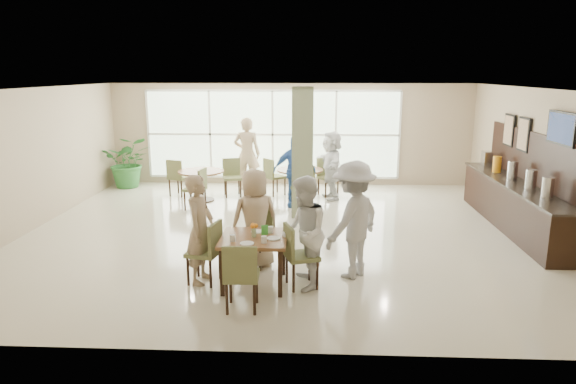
{
  "coord_description": "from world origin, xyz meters",
  "views": [
    {
      "loc": [
        0.61,
        -9.74,
        3.12
      ],
      "look_at": [
        0.2,
        -1.2,
        1.1
      ],
      "focal_mm": 32.0,
      "sensor_mm": 36.0,
      "label": 1
    }
  ],
  "objects_px": {
    "round_table_left": "(201,178)",
    "teen_left": "(200,229)",
    "teen_right": "(304,233)",
    "adult_standing": "(247,154)",
    "teen_standing": "(353,220)",
    "adult_b": "(332,165)",
    "potted_plant": "(128,162)",
    "buffet_counter": "(514,201)",
    "main_table": "(254,243)",
    "adult_a": "(295,171)",
    "round_table_right": "(300,176)",
    "teen_far": "(255,219)"
  },
  "relations": [
    {
      "from": "adult_b",
      "to": "teen_left",
      "type": "bearing_deg",
      "value": -32.97
    },
    {
      "from": "main_table",
      "to": "adult_standing",
      "type": "height_order",
      "value": "adult_standing"
    },
    {
      "from": "teen_standing",
      "to": "adult_standing",
      "type": "xyz_separation_m",
      "value": [
        -2.37,
        5.92,
        0.06
      ]
    },
    {
      "from": "teen_standing",
      "to": "teen_right",
      "type": "bearing_deg",
      "value": -19.3
    },
    {
      "from": "round_table_right",
      "to": "adult_standing",
      "type": "height_order",
      "value": "adult_standing"
    },
    {
      "from": "adult_a",
      "to": "teen_far",
      "type": "bearing_deg",
      "value": -100.02
    },
    {
      "from": "buffet_counter",
      "to": "potted_plant",
      "type": "bearing_deg",
      "value": 159.73
    },
    {
      "from": "round_table_left",
      "to": "teen_far",
      "type": "relative_size",
      "value": 0.69
    },
    {
      "from": "buffet_counter",
      "to": "adult_standing",
      "type": "bearing_deg",
      "value": 151.07
    },
    {
      "from": "teen_standing",
      "to": "adult_standing",
      "type": "distance_m",
      "value": 6.38
    },
    {
      "from": "teen_standing",
      "to": "adult_b",
      "type": "xyz_separation_m",
      "value": [
        -0.15,
        4.99,
        -0.06
      ]
    },
    {
      "from": "main_table",
      "to": "adult_standing",
      "type": "bearing_deg",
      "value": 98.06
    },
    {
      "from": "potted_plant",
      "to": "teen_left",
      "type": "bearing_deg",
      "value": -62.19
    },
    {
      "from": "main_table",
      "to": "teen_standing",
      "type": "height_order",
      "value": "teen_standing"
    },
    {
      "from": "buffet_counter",
      "to": "teen_right",
      "type": "distance_m",
      "value": 5.27
    },
    {
      "from": "round_table_left",
      "to": "teen_left",
      "type": "distance_m",
      "value": 5.09
    },
    {
      "from": "adult_standing",
      "to": "teen_standing",
      "type": "bearing_deg",
      "value": 114.03
    },
    {
      "from": "teen_far",
      "to": "adult_a",
      "type": "relative_size",
      "value": 0.96
    },
    {
      "from": "round_table_left",
      "to": "teen_standing",
      "type": "bearing_deg",
      "value": -54.21
    },
    {
      "from": "round_table_right",
      "to": "buffet_counter",
      "type": "distance_m",
      "value": 4.94
    },
    {
      "from": "potted_plant",
      "to": "teen_far",
      "type": "relative_size",
      "value": 0.86
    },
    {
      "from": "adult_a",
      "to": "adult_b",
      "type": "xyz_separation_m",
      "value": [
        0.89,
        0.78,
        0.0
      ]
    },
    {
      "from": "teen_right",
      "to": "teen_standing",
      "type": "distance_m",
      "value": 0.88
    },
    {
      "from": "main_table",
      "to": "teen_standing",
      "type": "distance_m",
      "value": 1.55
    },
    {
      "from": "round_table_left",
      "to": "teen_right",
      "type": "height_order",
      "value": "teen_right"
    },
    {
      "from": "adult_b",
      "to": "adult_standing",
      "type": "bearing_deg",
      "value": -123.84
    },
    {
      "from": "adult_b",
      "to": "round_table_right",
      "type": "bearing_deg",
      "value": -98.7
    },
    {
      "from": "round_table_right",
      "to": "buffet_counter",
      "type": "height_order",
      "value": "buffet_counter"
    },
    {
      "from": "teen_left",
      "to": "buffet_counter",
      "type": "bearing_deg",
      "value": -53.35
    },
    {
      "from": "adult_standing",
      "to": "teen_right",
      "type": "bearing_deg",
      "value": 106.5
    },
    {
      "from": "adult_b",
      "to": "adult_standing",
      "type": "relative_size",
      "value": 0.87
    },
    {
      "from": "adult_standing",
      "to": "buffet_counter",
      "type": "bearing_deg",
      "value": 153.26
    },
    {
      "from": "teen_right",
      "to": "adult_b",
      "type": "bearing_deg",
      "value": 168.11
    },
    {
      "from": "round_table_left",
      "to": "buffet_counter",
      "type": "xyz_separation_m",
      "value": [
        6.81,
        -1.95,
        -0.03
      ]
    },
    {
      "from": "round_table_left",
      "to": "adult_b",
      "type": "xyz_separation_m",
      "value": [
        3.2,
        0.34,
        0.27
      ]
    },
    {
      "from": "teen_right",
      "to": "adult_standing",
      "type": "bearing_deg",
      "value": -171.4
    },
    {
      "from": "teen_far",
      "to": "round_table_left",
      "type": "bearing_deg",
      "value": -91.86
    },
    {
      "from": "teen_right",
      "to": "adult_standing",
      "type": "distance_m",
      "value": 6.59
    },
    {
      "from": "round_table_right",
      "to": "teen_far",
      "type": "height_order",
      "value": "teen_far"
    },
    {
      "from": "buffet_counter",
      "to": "adult_b",
      "type": "xyz_separation_m",
      "value": [
        -3.61,
        2.29,
        0.3
      ]
    },
    {
      "from": "potted_plant",
      "to": "teen_standing",
      "type": "bearing_deg",
      "value": -46.97
    },
    {
      "from": "round_table_left",
      "to": "teen_right",
      "type": "bearing_deg",
      "value": -62.99
    },
    {
      "from": "round_table_right",
      "to": "adult_standing",
      "type": "relative_size",
      "value": 0.59
    },
    {
      "from": "potted_plant",
      "to": "teen_far",
      "type": "height_order",
      "value": "teen_far"
    },
    {
      "from": "round_table_left",
      "to": "round_table_right",
      "type": "height_order",
      "value": "same"
    },
    {
      "from": "teen_left",
      "to": "main_table",
      "type": "bearing_deg",
      "value": -87.29
    },
    {
      "from": "round_table_left",
      "to": "adult_a",
      "type": "bearing_deg",
      "value": -10.69
    },
    {
      "from": "main_table",
      "to": "buffet_counter",
      "type": "xyz_separation_m",
      "value": [
        4.93,
        3.11,
        -0.11
      ]
    },
    {
      "from": "main_table",
      "to": "teen_right",
      "type": "bearing_deg",
      "value": -4.08
    },
    {
      "from": "potted_plant",
      "to": "adult_a",
      "type": "xyz_separation_m",
      "value": [
        4.62,
        -1.85,
        0.14
      ]
    }
  ]
}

